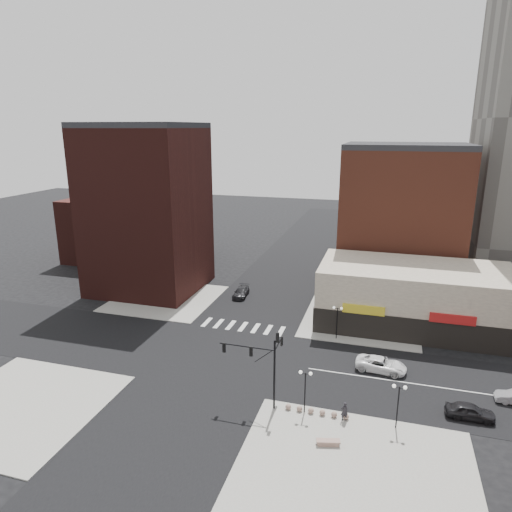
% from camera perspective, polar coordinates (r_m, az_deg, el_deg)
% --- Properties ---
extents(ground, '(240.00, 240.00, 0.00)m').
position_cam_1_polar(ground, '(53.32, -4.30, -12.36)').
color(ground, black).
rests_on(ground, ground).
extents(road_ew, '(200.00, 14.00, 0.02)m').
position_cam_1_polar(road_ew, '(53.31, -4.30, -12.35)').
color(road_ew, black).
rests_on(road_ew, ground).
extents(road_ns, '(14.00, 200.00, 0.02)m').
position_cam_1_polar(road_ns, '(53.31, -4.30, -12.35)').
color(road_ns, black).
rests_on(road_ns, ground).
extents(sidewalk_nw, '(15.00, 15.00, 0.12)m').
position_cam_1_polar(sidewalk_nw, '(70.87, -11.23, -5.22)').
color(sidewalk_nw, gray).
rests_on(sidewalk_nw, ground).
extents(sidewalk_ne, '(15.00, 15.00, 0.12)m').
position_cam_1_polar(sidewalk_ne, '(63.58, 12.93, -7.84)').
color(sidewalk_ne, gray).
rests_on(sidewalk_ne, ground).
extents(sidewalk_se, '(18.00, 14.00, 0.12)m').
position_cam_1_polar(sidewalk_se, '(39.02, 12.23, -24.61)').
color(sidewalk_se, gray).
rests_on(sidewalk_se, ground).
extents(sidewalk_sw, '(15.00, 15.00, 0.12)m').
position_cam_1_polar(sidewalk_sw, '(49.79, -27.28, -16.38)').
color(sidewalk_sw, gray).
rests_on(sidewalk_sw, ground).
extents(building_nw, '(16.00, 15.00, 25.00)m').
position_cam_1_polar(building_nw, '(73.07, -13.46, 5.43)').
color(building_nw, '#361411').
rests_on(building_nw, ground).
extents(building_nw_low, '(20.00, 18.00, 12.00)m').
position_cam_1_polar(building_nw_low, '(93.93, -15.50, 3.49)').
color(building_nw_low, '#361411').
rests_on(building_nw_low, ground).
extents(building_ne_midrise, '(18.00, 15.00, 22.00)m').
position_cam_1_polar(building_ne_midrise, '(74.75, 17.67, 4.17)').
color(building_ne_midrise, brown).
rests_on(building_ne_midrise, ground).
extents(building_ne_row, '(24.20, 12.20, 8.00)m').
position_cam_1_polar(building_ne_row, '(62.92, 19.07, -5.40)').
color(building_ne_row, beige).
rests_on(building_ne_row, ground).
extents(traffic_signal, '(5.59, 3.09, 7.77)m').
position_cam_1_polar(traffic_signal, '(42.42, 1.16, -12.58)').
color(traffic_signal, black).
rests_on(traffic_signal, ground).
extents(street_lamp_se_a, '(1.22, 0.32, 4.16)m').
position_cam_1_polar(street_lamp_se_a, '(42.42, 6.18, -15.29)').
color(street_lamp_se_a, black).
rests_on(street_lamp_se_a, sidewalk_se).
extents(street_lamp_se_b, '(1.22, 0.32, 4.16)m').
position_cam_1_polar(street_lamp_se_b, '(42.05, 17.42, -16.29)').
color(street_lamp_se_b, black).
rests_on(street_lamp_se_b, sidewalk_se).
extents(street_lamp_ne, '(1.22, 0.32, 4.16)m').
position_cam_1_polar(street_lamp_ne, '(56.50, 10.13, -7.19)').
color(street_lamp_ne, black).
rests_on(street_lamp_ne, sidewalk_ne).
extents(bollard_row, '(5.78, 0.53, 0.53)m').
position_cam_1_polar(bollard_row, '(43.85, 7.59, -18.71)').
color(bollard_row, gray).
rests_on(bollard_row, sidewalk_se).
extents(white_suv, '(5.51, 2.94, 1.47)m').
position_cam_1_polar(white_suv, '(51.73, 15.37, -12.95)').
color(white_suv, white).
rests_on(white_suv, ground).
extents(dark_sedan_east, '(4.19, 1.70, 1.42)m').
position_cam_1_polar(dark_sedan_east, '(47.02, 25.19, -17.16)').
color(dark_sedan_east, black).
rests_on(dark_sedan_east, ground).
extents(dark_sedan_north, '(2.31, 4.89, 1.38)m').
position_cam_1_polar(dark_sedan_north, '(70.28, -1.88, -4.54)').
color(dark_sedan_north, black).
rests_on(dark_sedan_north, ground).
extents(pedestrian, '(0.79, 0.67, 1.82)m').
position_cam_1_polar(pedestrian, '(43.11, 10.99, -18.51)').
color(pedestrian, black).
rests_on(pedestrian, sidewalk_se).
extents(stone_bench, '(2.02, 1.04, 0.45)m').
position_cam_1_polar(stone_bench, '(40.59, 9.01, -22.03)').
color(stone_bench, '#9F7B6D').
rests_on(stone_bench, sidewalk_se).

